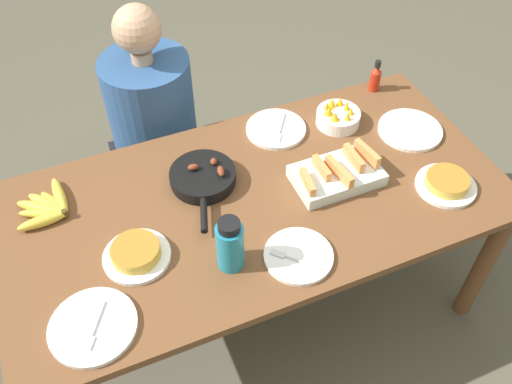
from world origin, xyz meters
TOP-DOWN VIEW (x-y plane):
  - ground_plane at (0.00, 0.00)m, footprint 14.00×14.00m
  - dining_table at (0.00, 0.00)m, footprint 1.81×0.89m
  - banana_bunch at (-0.69, 0.22)m, footprint 0.18×0.21m
  - melon_tray at (0.31, -0.04)m, footprint 0.32×0.19m
  - skillet at (-0.15, 0.14)m, footprint 0.24×0.38m
  - frittata_plate_center at (-0.46, -0.09)m, footprint 0.22×0.22m
  - frittata_plate_side at (0.66, -0.22)m, footprint 0.22×0.22m
  - empty_plate_near_front at (0.71, 0.09)m, footprint 0.26×0.26m
  - empty_plate_far_left at (-0.64, -0.29)m, footprint 0.26×0.26m
  - empty_plate_far_right at (0.22, 0.30)m, footprint 0.24×0.24m
  - empty_plate_mid_edge at (0.02, -0.29)m, footprint 0.23×0.23m
  - fruit_bowl_mango at (0.46, 0.25)m, footprint 0.18×0.18m
  - water_bottle at (-0.18, -0.23)m, footprint 0.09×0.09m
  - hot_sauce_bottle at (0.72, 0.39)m, footprint 0.05×0.05m
  - person_figure at (-0.20, 0.69)m, footprint 0.41×0.41m

SIDE VIEW (x-z plane):
  - ground_plane at x=0.00m, z-range 0.00..0.00m
  - person_figure at x=-0.20m, z-range -0.11..1.05m
  - dining_table at x=0.00m, z-range 0.27..0.99m
  - empty_plate_far_left at x=-0.64m, z-range 0.72..0.74m
  - empty_plate_near_front at x=0.71m, z-range 0.72..0.74m
  - empty_plate_far_right at x=0.22m, z-range 0.72..0.74m
  - empty_plate_mid_edge at x=0.02m, z-range 0.72..0.74m
  - banana_bunch at x=-0.69m, z-range 0.72..0.76m
  - frittata_plate_side at x=0.66m, z-range 0.71..0.77m
  - frittata_plate_center at x=-0.46m, z-range 0.71..0.77m
  - skillet at x=-0.15m, z-range 0.70..0.79m
  - melon_tray at x=0.31m, z-range 0.70..0.80m
  - fruit_bowl_mango at x=0.46m, z-range 0.70..0.81m
  - hot_sauce_bottle at x=0.72m, z-range 0.71..0.85m
  - water_bottle at x=-0.18m, z-range 0.71..0.92m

